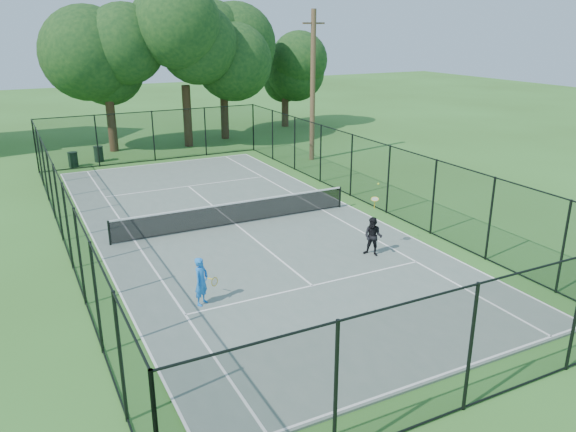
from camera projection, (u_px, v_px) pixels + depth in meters
name	position (u px, v px, depth m)	size (l,w,h in m)	color
ground	(236.00, 226.00, 22.98)	(120.00, 120.00, 0.00)	#346021
tennis_court	(236.00, 225.00, 22.98)	(11.00, 24.00, 0.06)	slate
tennis_net	(235.00, 212.00, 22.80)	(10.08, 0.08, 0.95)	black
fence	(235.00, 191.00, 22.50)	(13.10, 26.10, 3.00)	black
tree_near_left	(106.00, 72.00, 34.93)	(6.26, 6.26, 8.16)	#332114
tree_near_mid	(184.00, 57.00, 36.16)	(7.24, 7.24, 9.47)	#332114
tree_near_right	(223.00, 58.00, 38.79)	(6.42, 6.42, 8.86)	#332114
tree_far_right	(285.00, 75.00, 44.15)	(4.93, 4.93, 6.52)	#332114
trash_bin_left	(73.00, 159.00, 32.34)	(0.58, 0.58, 0.87)	black
trash_bin_right	(99.00, 154.00, 33.57)	(0.58, 0.58, 0.93)	black
utility_pole	(313.00, 86.00, 32.85)	(1.40, 0.30, 8.66)	#4C3823
player_blue	(201.00, 281.00, 16.21)	(0.90, 0.60, 1.45)	blue
player_black	(373.00, 236.00, 19.68)	(0.89, 0.92, 2.49)	black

